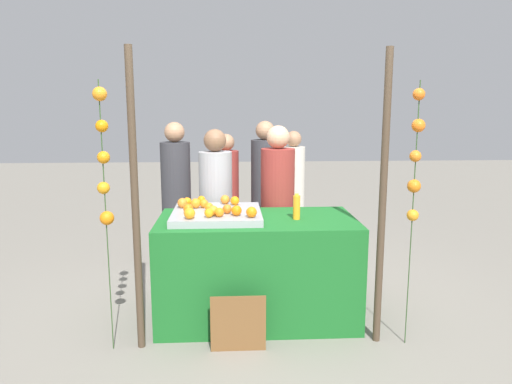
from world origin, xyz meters
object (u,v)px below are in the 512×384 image
object	(u,v)px
stall_counter	(257,268)
chalkboard_sign	(238,324)
orange_1	(235,201)
juice_bottle	(297,207)
vendor_left	(216,217)
orange_0	(227,209)
vendor_right	(277,215)

from	to	relation	value
stall_counter	chalkboard_sign	world-z (taller)	stall_counter
chalkboard_sign	orange_1	bearing A→B (deg)	90.67
juice_bottle	orange_1	bearing A→B (deg)	147.74
stall_counter	chalkboard_sign	size ratio (longest dim) A/B	3.75
stall_counter	chalkboard_sign	bearing A→B (deg)	-106.67
stall_counter	juice_bottle	distance (m)	0.64
stall_counter	vendor_left	world-z (taller)	vendor_left
vendor_left	orange_0	bearing A→B (deg)	-81.06
juice_bottle	chalkboard_sign	size ratio (longest dim) A/B	0.49
juice_bottle	chalkboard_sign	world-z (taller)	juice_bottle
vendor_left	vendor_right	world-z (taller)	vendor_right
orange_1	chalkboard_sign	xyz separation A→B (m)	(0.01, -0.86, -0.78)
orange_0	vendor_right	distance (m)	0.88
orange_0	vendor_left	size ratio (longest dim) A/B	0.05
orange_0	juice_bottle	xyz separation A→B (m)	(0.58, 0.02, 0.00)
juice_bottle	vendor_right	world-z (taller)	vendor_right
stall_counter	juice_bottle	bearing A→B (deg)	-8.36
juice_bottle	orange_0	bearing A→B (deg)	-177.96
orange_1	chalkboard_sign	size ratio (longest dim) A/B	0.18
orange_0	orange_1	xyz separation A→B (m)	(0.07, 0.34, 0.00)
vendor_left	stall_counter	bearing A→B (deg)	-61.12
juice_bottle	vendor_left	distance (m)	1.03
orange_1	stall_counter	bearing A→B (deg)	-56.32
orange_0	vendor_right	size ratio (longest dim) A/B	0.05
orange_1	juice_bottle	bearing A→B (deg)	-32.26
juice_bottle	vendor_right	size ratio (longest dim) A/B	0.13
chalkboard_sign	vendor_right	distance (m)	1.39
orange_0	chalkboard_sign	xyz separation A→B (m)	(0.08, -0.51, -0.77)
orange_1	vendor_right	xyz separation A→B (m)	(0.42, 0.35, -0.22)
juice_bottle	vendor_right	bearing A→B (deg)	97.71
chalkboard_sign	vendor_right	xyz separation A→B (m)	(0.41, 1.21, 0.55)
stall_counter	orange_1	world-z (taller)	orange_1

